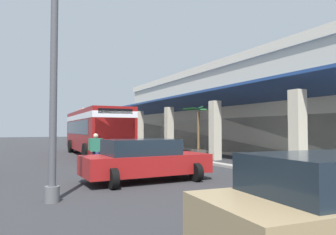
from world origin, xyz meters
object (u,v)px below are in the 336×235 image
(parked_sedan_red, at_px, (145,160))
(lot_light_pole, at_px, (54,18))
(transit_bus, at_px, (95,129))
(pedestrian, at_px, (96,149))
(potted_palm, at_px, (198,143))

(parked_sedan_red, relative_size, lot_light_pole, 0.51)
(transit_bus, relative_size, lot_light_pole, 1.30)
(pedestrian, xyz_separation_m, potted_palm, (-2.38, 7.06, 0.07))
(transit_bus, relative_size, parked_sedan_red, 2.55)
(parked_sedan_red, distance_m, lot_light_pole, 5.43)
(parked_sedan_red, relative_size, pedestrian, 2.72)
(potted_palm, relative_size, lot_light_pole, 0.37)
(transit_bus, xyz_separation_m, lot_light_pole, (13.92, -4.53, 2.80))
(transit_bus, relative_size, potted_palm, 3.50)
(transit_bus, bearing_deg, parked_sedan_red, -5.89)
(parked_sedan_red, xyz_separation_m, potted_palm, (-6.48, 6.35, 0.22))
(lot_light_pole, bearing_deg, pedestrian, 156.58)
(potted_palm, bearing_deg, lot_light_pole, -49.14)
(transit_bus, height_order, potted_palm, transit_bus)
(parked_sedan_red, height_order, pedestrian, pedestrian)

